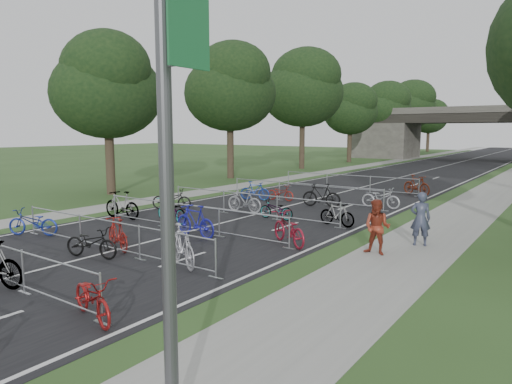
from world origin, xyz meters
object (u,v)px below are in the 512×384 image
Objects in this scene: pedestrian_b at (377,228)px; lamppost at (166,103)px; overpass_bridge at (470,134)px; pedestrian_a at (420,219)px.

lamppost is at bearing -83.98° from pedestrian_b.
overpass_bridge is 16.55× the size of pedestrian_a.
pedestrian_b is (-1.07, 10.01, -3.39)m from lamppost.
overpass_bridge is 63.55m from lamppost.
pedestrian_a is 1.05× the size of pedestrian_b.
lamppost is 12.45m from pedestrian_a.
pedestrian_b is (7.26, -52.99, -2.64)m from overpass_bridge.
pedestrian_a is (8.05, -51.01, -2.60)m from overpass_bridge.
pedestrian_b is at bearing -82.20° from overpass_bridge.
pedestrian_a is 2.14m from pedestrian_b.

